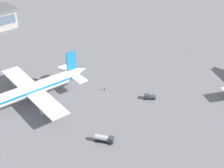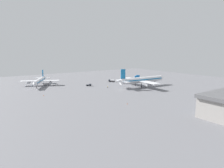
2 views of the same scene
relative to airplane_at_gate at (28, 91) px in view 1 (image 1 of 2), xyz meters
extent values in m
plane|color=slate|center=(-24.69, -2.68, -5.87)|extent=(288.00, 288.00, 0.00)
cylinder|color=white|center=(0.59, -0.04, 0.00)|extent=(44.69, 7.81, 4.89)
cone|color=white|center=(-23.06, 1.52, 0.74)|extent=(6.36, 4.31, 3.91)
cube|color=#1972B2|center=(0.59, -0.04, 0.37)|extent=(42.93, 7.79, 0.88)
cube|color=white|center=(-1.63, 0.11, -0.49)|extent=(9.88, 42.62, 0.44)
cylinder|color=#A5A8AD|center=(-0.85, 11.91, -2.20)|extent=(5.95, 3.07, 2.69)
cylinder|color=#A5A8AD|center=(-2.41, -11.70, -2.20)|extent=(5.95, 3.07, 2.69)
cube|color=white|center=(-19.38, 1.28, 0.49)|extent=(5.09, 17.12, 0.35)
cube|color=#1972B2|center=(-19.38, 1.28, 6.36)|extent=(4.29, 0.81, 7.83)
cylinder|color=black|center=(-2.70, 4.10, -4.16)|extent=(0.59, 0.59, 3.42)
cylinder|color=black|center=(-3.22, -3.71, -4.16)|extent=(0.59, 0.59, 3.42)
cube|color=black|center=(-6.80, 35.71, -5.32)|extent=(5.02, 6.32, 0.30)
cube|color=#333842|center=(-8.02, 37.60, -4.37)|extent=(2.57, 2.54, 1.60)
cube|color=#3F596B|center=(-8.46, 38.28, -4.05)|extent=(1.38, 0.93, 0.90)
cylinder|color=#B7B7BC|center=(-6.31, 34.96, -4.27)|extent=(3.96, 4.76, 1.80)
cylinder|color=black|center=(-8.80, 37.05, -5.47)|extent=(0.69, 0.83, 0.80)
cylinder|color=black|center=(-7.20, 38.08, -5.47)|extent=(0.69, 0.83, 0.80)
cylinder|color=black|center=(-6.40, 33.34, -5.47)|extent=(0.69, 0.83, 0.80)
cylinder|color=black|center=(-4.80, 34.38, -5.47)|extent=(0.69, 0.83, 0.80)
cube|color=black|center=(-36.72, 28.40, -5.32)|extent=(4.48, 4.42, 0.30)
cube|color=#333842|center=(-35.78, 27.50, -4.57)|extent=(2.61, 2.62, 1.20)
cube|color=#3F596B|center=(-35.20, 26.94, -4.33)|extent=(1.17, 1.20, 0.67)
cube|color=#333842|center=(-37.36, 29.03, -4.87)|extent=(3.19, 3.17, 0.60)
cylinder|color=black|center=(-34.95, 28.02, -5.47)|extent=(0.78, 0.77, 0.80)
cylinder|color=black|center=(-36.27, 26.65, -5.47)|extent=(0.78, 0.77, 0.80)
cylinder|color=black|center=(-37.16, 30.16, -5.47)|extent=(0.78, 0.77, 0.80)
cylinder|color=black|center=(-38.48, 28.79, -5.47)|extent=(0.78, 0.77, 0.80)
cylinder|color=#1E2338|center=(-27.55, 11.84, -5.44)|extent=(0.34, 0.34, 0.85)
cylinder|color=yellow|center=(-27.55, 11.84, -4.72)|extent=(0.41, 0.41, 0.60)
sphere|color=tan|center=(-27.55, 11.84, -4.31)|extent=(0.22, 0.22, 0.22)
cylinder|color=yellow|center=(-27.57, 12.07, -4.72)|extent=(0.10, 0.10, 0.54)
cylinder|color=yellow|center=(-27.53, 11.60, -4.72)|extent=(0.10, 0.10, 0.54)
cone|color=#EA590C|center=(-46.24, -37.24, -5.57)|extent=(0.44, 0.44, 0.60)
cone|color=#EA590C|center=(-80.61, 12.00, -5.57)|extent=(0.44, 0.44, 0.60)
camera|label=1|loc=(47.96, 100.61, 68.60)|focal=54.25mm
camera|label=2|loc=(-115.37, -120.89, 24.41)|focal=30.66mm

